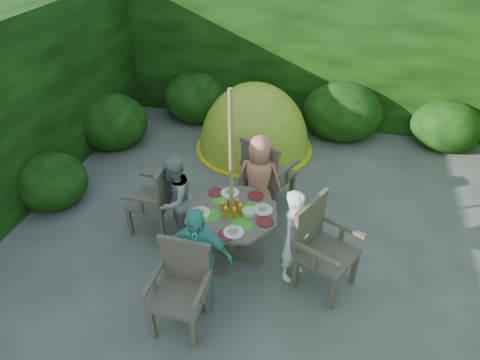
% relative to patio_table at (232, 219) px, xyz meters
% --- Properties ---
extents(ground, '(60.00, 60.00, 0.00)m').
position_rel_patio_table_xyz_m(ground, '(0.51, 0.25, -0.56)').
color(ground, '#4D4B45').
rests_on(ground, ground).
extents(hedge_enclosure, '(9.00, 9.00, 2.50)m').
position_rel_patio_table_xyz_m(hedge_enclosure, '(0.51, 1.58, 0.69)').
color(hedge_enclosure, black).
rests_on(hedge_enclosure, ground).
extents(patio_table, '(1.35, 1.35, 0.80)m').
position_rel_patio_table_xyz_m(patio_table, '(0.00, 0.00, 0.00)').
color(patio_table, '#463A2E').
rests_on(patio_table, ground).
extents(parasol_pole, '(0.05, 0.05, 2.20)m').
position_rel_patio_table_xyz_m(parasol_pole, '(-0.00, -0.00, 0.54)').
color(parasol_pole, olive).
rests_on(parasol_pole, ground).
extents(garden_chair_right, '(0.77, 0.80, 1.04)m').
position_rel_patio_table_xyz_m(garden_chair_right, '(1.07, -0.20, -0.00)').
color(garden_chair_right, '#463A2E').
rests_on(garden_chair_right, ground).
extents(garden_chair_left, '(0.53, 0.59, 0.98)m').
position_rel_patio_table_xyz_m(garden_chair_left, '(-1.07, 0.24, -0.04)').
color(garden_chair_left, '#463A2E').
rests_on(garden_chair_left, ground).
extents(garden_chair_back, '(0.79, 0.75, 1.05)m').
position_rel_patio_table_xyz_m(garden_chair_back, '(0.20, 1.07, -0.00)').
color(garden_chair_back, '#463A2E').
rests_on(garden_chair_back, ground).
extents(garden_chair_front, '(0.57, 0.51, 0.94)m').
position_rel_patio_table_xyz_m(garden_chair_front, '(-0.24, -1.07, -0.06)').
color(garden_chair_front, '#463A2E').
rests_on(garden_chair_front, ground).
extents(child_right, '(0.45, 0.52, 1.19)m').
position_rel_patio_table_xyz_m(child_right, '(0.78, -0.16, 0.03)').
color(child_right, white).
rests_on(child_right, ground).
extents(child_left, '(0.52, 0.63, 1.18)m').
position_rel_patio_table_xyz_m(child_left, '(-0.79, 0.16, 0.03)').
color(child_left, '#999994').
rests_on(child_left, ground).
extents(child_back, '(0.63, 0.43, 1.26)m').
position_rel_patio_table_xyz_m(child_back, '(0.16, 0.78, 0.07)').
color(child_back, '#EA8060').
rests_on(child_back, ground).
extents(child_front, '(0.78, 0.41, 1.26)m').
position_rel_patio_table_xyz_m(child_front, '(-0.16, -0.78, 0.07)').
color(child_front, '#4DB4A2').
rests_on(child_front, ground).
extents(dome_tent, '(2.09, 2.09, 2.33)m').
position_rel_patio_table_xyz_m(dome_tent, '(-0.32, 2.64, -0.56)').
color(dome_tent, '#91AF21').
rests_on(dome_tent, ground).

